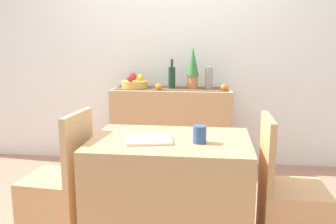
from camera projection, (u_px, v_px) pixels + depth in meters
ground_plane at (160, 206)px, 3.14m from camera, size 6.40×6.40×0.02m
room_wall_rear at (175, 40)px, 4.02m from camera, size 6.40×0.06×2.70m
sideboard_console at (171, 129)px, 3.95m from camera, size 1.23×0.42×0.85m
table_runner at (171, 89)px, 3.86m from camera, size 1.15×0.32×0.01m
fruit_bowl at (135, 84)px, 3.90m from camera, size 0.27×0.27×0.07m
apple_left at (133, 76)px, 3.96m from camera, size 0.08×0.08×0.08m
apple_upper at (141, 77)px, 3.92m from camera, size 0.07×0.07×0.07m
apple_center at (130, 78)px, 3.82m from camera, size 0.07×0.07×0.07m
wine_bottle at (171, 77)px, 3.84m from camera, size 0.07×0.07×0.31m
ceramic_vase at (209, 78)px, 3.80m from camera, size 0.08×0.08×0.23m
potted_plant at (193, 67)px, 3.79m from camera, size 0.12×0.12×0.43m
orange_loose_near_bowl at (159, 87)px, 3.78m from camera, size 0.07×0.07×0.07m
orange_loose_far at (224, 88)px, 3.72m from camera, size 0.06×0.06×0.06m
dining_table at (170, 193)px, 2.46m from camera, size 1.02×0.71×0.74m
open_book at (149, 140)px, 2.33m from camera, size 0.32×0.26×0.02m
coffee_cup at (200, 134)px, 2.29m from camera, size 0.09×0.09×0.11m
chair_near_window at (59, 202)px, 2.57m from camera, size 0.44×0.44×0.90m
chair_by_corner at (290, 214)px, 2.39m from camera, size 0.40×0.40×0.90m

